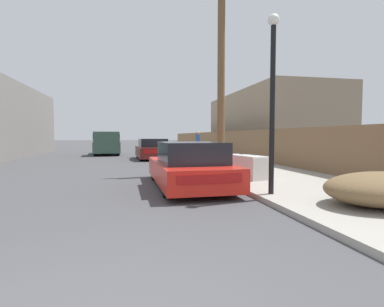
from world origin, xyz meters
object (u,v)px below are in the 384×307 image
car_parked_mid (152,150)px  utility_pole (221,66)px  parked_sports_car_red (189,167)px  street_lamp (273,89)px  pedestrian (198,143)px  discarded_fridge (246,166)px  pickup_truck (107,143)px  brush_pile (383,189)px

car_parked_mid → utility_pole: (2.10, -7.74, 3.58)m
parked_sports_car_red → street_lamp: (1.56, -2.00, 1.94)m
utility_pole → street_lamp: size_ratio=1.93×
parked_sports_car_red → pedestrian: pedestrian is taller
car_parked_mid → pedestrian: size_ratio=2.43×
parked_sports_car_red → street_lamp: size_ratio=1.13×
car_parked_mid → pedestrian: bearing=27.7°
discarded_fridge → street_lamp: street_lamp is taller
pickup_truck → brush_pile: bearing=104.6°
discarded_fridge → pedestrian: 12.00m
utility_pole → pedestrian: size_ratio=4.63×
utility_pole → pedestrian: (1.33, 9.73, -3.19)m
utility_pole → brush_pile: size_ratio=3.43×
utility_pole → pedestrian: bearing=82.2°
discarded_fridge → car_parked_mid: bearing=90.3°
discarded_fridge → parked_sports_car_red: bearing=-173.0°
discarded_fridge → brush_pile: size_ratio=0.78×
car_parked_mid → street_lamp: (1.78, -12.66, 1.92)m
discarded_fridge → parked_sports_car_red: 2.15m
discarded_fridge → pedestrian: size_ratio=1.05×
discarded_fridge → utility_pole: bearing=81.5°
parked_sports_car_red → car_parked_mid: (-0.23, 10.66, 0.02)m
discarded_fridge → brush_pile: bearing=-88.3°
street_lamp → pedestrian: bearing=83.6°
utility_pole → brush_pile: bearing=-79.2°
parked_sports_car_red → pedestrian: (3.20, 12.65, 0.40)m
car_parked_mid → brush_pile: 14.60m
discarded_fridge → pickup_truck: (-5.41, 15.09, 0.41)m
parked_sports_car_red → pedestrian: bearing=75.0°
pickup_truck → parked_sports_car_red: bearing=98.1°
discarded_fridge → utility_pole: utility_pole is taller
brush_pile → pickup_truck: bearing=108.5°
car_parked_mid → discarded_fridge: bearing=-79.7°
parked_sports_car_red → pickup_truck: 16.17m
parked_sports_car_red → brush_pile: (3.11, -3.56, -0.15)m
street_lamp → brush_pile: bearing=-45.0°
discarded_fridge → brush_pile: (1.08, -4.27, -0.04)m
car_parked_mid → utility_pole: utility_pole is taller
utility_pole → car_parked_mid: bearing=105.2°
brush_pile → car_parked_mid: bearing=103.2°
car_parked_mid → brush_pile: bearing=-79.3°
street_lamp → parked_sports_car_red: bearing=127.8°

